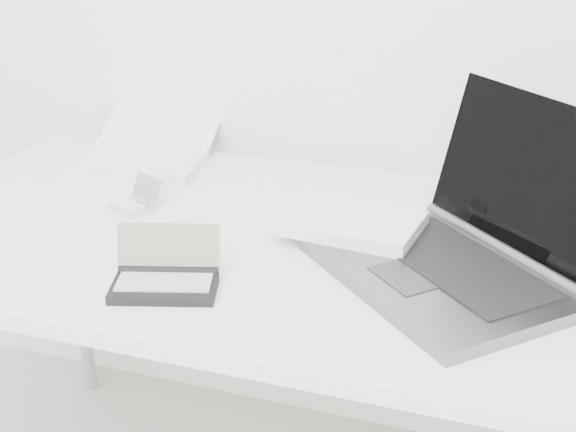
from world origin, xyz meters
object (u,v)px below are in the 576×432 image
(desk, at_px, (310,263))
(palmtop_charcoal, at_px, (166,277))
(netbook_open_white, at_px, (146,151))
(laptop_large, at_px, (441,241))

(desk, bearing_deg, palmtop_charcoal, -124.16)
(netbook_open_white, bearing_deg, palmtop_charcoal, -67.53)
(desk, relative_size, palmtop_charcoal, 8.29)
(desk, xyz_separation_m, netbook_open_white, (-0.49, 0.29, 0.07))
(laptop_large, distance_m, palmtop_charcoal, 0.46)
(palmtop_charcoal, bearing_deg, desk, 39.01)
(laptop_large, relative_size, palmtop_charcoal, 3.13)
(laptop_large, distance_m, netbook_open_white, 0.79)
(desk, relative_size, laptop_large, 2.65)
(desk, relative_size, netbook_open_white, 4.10)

